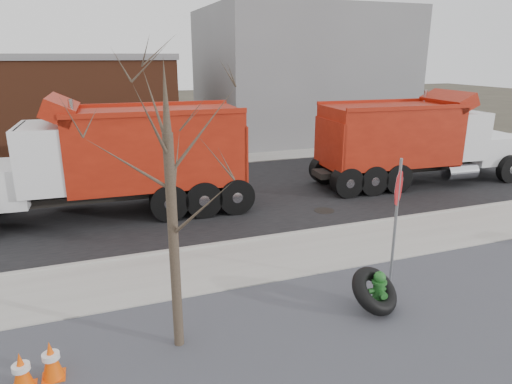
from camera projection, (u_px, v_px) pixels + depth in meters
name	position (u px, v px, depth m)	size (l,w,h in m)	color
ground	(281.00, 262.00, 11.93)	(120.00, 120.00, 0.00)	#383328
gravel_verge	(353.00, 336.00, 8.79)	(60.00, 5.00, 0.03)	slate
sidewalk	(278.00, 257.00, 12.15)	(60.00, 2.50, 0.06)	#9E9B93
curb	(260.00, 239.00, 13.31)	(60.00, 0.15, 0.11)	#9E9B93
road	(217.00, 195.00, 17.58)	(60.00, 9.40, 0.02)	black
far_sidewalk	(186.00, 163.00, 22.69)	(60.00, 2.00, 0.06)	#9E9B93
building_grey	(299.00, 74.00, 29.92)	(12.00, 10.00, 8.00)	gray
bare_tree	(170.00, 175.00, 7.58)	(3.20, 3.20, 5.20)	#382D23
fire_hydrant	(379.00, 292.00, 9.62)	(0.50, 0.48, 0.88)	#2C752C
truck_tire	(374.00, 291.00, 9.52)	(1.39, 1.35, 0.95)	black
stop_sign	(397.00, 203.00, 10.07)	(0.64, 0.58, 3.07)	gray
traffic_cone_near	(22.00, 372.00, 7.29)	(0.36, 0.36, 0.70)	#F75207
traffic_cone_far	(51.00, 360.00, 7.55)	(0.37, 0.37, 0.71)	#F75207
dump_truck_red_a	(415.00, 138.00, 18.72)	(9.38, 3.09, 3.74)	black
dump_truck_red_b	(117.00, 156.00, 14.94)	(9.56, 3.14, 3.96)	black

